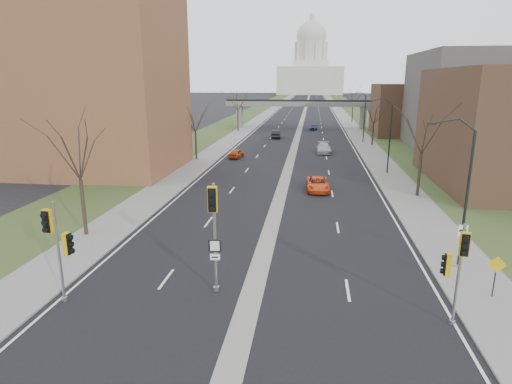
% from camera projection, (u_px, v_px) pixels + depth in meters
% --- Properties ---
extents(ground, '(700.00, 700.00, 0.00)m').
position_uv_depth(ground, '(249.00, 303.00, 21.40)').
color(ground, black).
rests_on(ground, ground).
extents(road_surface, '(20.00, 600.00, 0.01)m').
position_uv_depth(road_surface, '(305.00, 108.00, 165.21)').
color(road_surface, black).
rests_on(road_surface, ground).
extents(median_strip, '(1.20, 600.00, 0.02)m').
position_uv_depth(median_strip, '(305.00, 108.00, 165.21)').
color(median_strip, gray).
rests_on(median_strip, ground).
extents(sidewalk_right, '(4.00, 600.00, 0.12)m').
position_uv_depth(sidewalk_right, '(337.00, 109.00, 163.69)').
color(sidewalk_right, gray).
rests_on(sidewalk_right, ground).
extents(sidewalk_left, '(4.00, 600.00, 0.12)m').
position_uv_depth(sidewalk_left, '(275.00, 108.00, 166.70)').
color(sidewalk_left, gray).
rests_on(sidewalk_left, ground).
extents(grass_verge_right, '(8.00, 600.00, 0.10)m').
position_uv_depth(grass_verge_right, '(353.00, 109.00, 162.93)').
color(grass_verge_right, '#324A22').
rests_on(grass_verge_right, ground).
extents(grass_verge_left, '(8.00, 600.00, 0.10)m').
position_uv_depth(grass_verge_left, '(259.00, 108.00, 167.46)').
color(grass_verge_left, '#324A22').
rests_on(grass_verge_left, ground).
extents(apartment_building, '(25.00, 16.00, 22.00)m').
position_uv_depth(apartment_building, '(69.00, 78.00, 50.63)').
color(apartment_building, brown).
rests_on(apartment_building, ground).
extents(commercial_block_mid, '(18.00, 22.00, 15.00)m').
position_uv_depth(commercial_block_mid, '(478.00, 102.00, 65.82)').
color(commercial_block_mid, '#52514B').
rests_on(commercial_block_mid, ground).
extents(commercial_block_far, '(14.00, 14.00, 10.00)m').
position_uv_depth(commercial_block_far, '(410.00, 110.00, 84.47)').
color(commercial_block_far, '#523626').
rests_on(commercial_block_far, ground).
extents(pedestrian_bridge, '(34.00, 3.00, 6.45)m').
position_uv_depth(pedestrian_bridge, '(300.00, 107.00, 96.86)').
color(pedestrian_bridge, slate).
rests_on(pedestrian_bridge, ground).
extents(capitol, '(48.00, 42.00, 55.75)m').
position_uv_depth(capitol, '(310.00, 69.00, 323.46)').
color(capitol, beige).
rests_on(capitol, ground).
extents(streetlight_near, '(2.61, 0.20, 8.70)m').
position_uv_depth(streetlight_near, '(458.00, 151.00, 24.00)').
color(streetlight_near, black).
rests_on(streetlight_near, sidewalk_right).
extents(streetlight_mid, '(2.61, 0.20, 8.70)m').
position_uv_depth(streetlight_mid, '(384.00, 115.00, 48.92)').
color(streetlight_mid, black).
rests_on(streetlight_mid, sidewalk_right).
extents(streetlight_far, '(2.61, 0.20, 8.70)m').
position_uv_depth(streetlight_far, '(361.00, 103.00, 73.85)').
color(streetlight_far, black).
rests_on(streetlight_far, sidewalk_right).
extents(tree_left_a, '(7.20, 7.20, 9.40)m').
position_uv_depth(tree_left_a, '(77.00, 144.00, 29.01)').
color(tree_left_a, '#382B21').
rests_on(tree_left_a, sidewalk_left).
extents(tree_left_b, '(6.75, 6.75, 8.81)m').
position_uv_depth(tree_left_b, '(195.00, 115.00, 57.88)').
color(tree_left_b, '#382B21').
rests_on(tree_left_b, sidewalk_left).
extents(tree_left_c, '(7.65, 7.65, 9.99)m').
position_uv_depth(tree_left_c, '(238.00, 98.00, 90.27)').
color(tree_left_c, '#382B21').
rests_on(tree_left_c, sidewalk_left).
extents(tree_right_a, '(7.20, 7.20, 9.40)m').
position_uv_depth(tree_right_a, '(424.00, 127.00, 39.16)').
color(tree_right_a, '#382B21').
rests_on(tree_right_a, sidewalk_right).
extents(tree_right_b, '(6.30, 6.30, 8.22)m').
position_uv_depth(tree_right_b, '(374.00, 111.00, 71.01)').
color(tree_right_b, '#382B21').
rests_on(tree_right_b, sidewalk_right).
extents(tree_right_c, '(7.65, 7.65, 9.99)m').
position_uv_depth(tree_right_c, '(353.00, 95.00, 109.05)').
color(tree_right_c, '#382B21').
rests_on(tree_right_c, sidewalk_right).
extents(signal_pole_left, '(0.96, 0.91, 5.22)m').
position_uv_depth(signal_pole_left, '(58.00, 239.00, 20.57)').
color(signal_pole_left, gray).
rests_on(signal_pole_left, ground).
extents(signal_pole_median, '(0.68, 0.97, 5.87)m').
position_uv_depth(signal_pole_median, '(214.00, 219.00, 21.34)').
color(signal_pole_median, gray).
rests_on(signal_pole_median, ground).
extents(signal_pole_right, '(0.82, 0.97, 4.83)m').
position_uv_depth(signal_pole_right, '(456.00, 261.00, 18.65)').
color(signal_pole_right, gray).
rests_on(signal_pole_right, ground).
extents(speed_limit_sign, '(0.54, 0.06, 2.52)m').
position_uv_depth(speed_limit_sign, '(462.00, 237.00, 25.14)').
color(speed_limit_sign, black).
rests_on(speed_limit_sign, sidewalk_right).
extents(warning_sign, '(0.85, 0.24, 2.22)m').
position_uv_depth(warning_sign, '(496.00, 271.00, 21.46)').
color(warning_sign, black).
rests_on(warning_sign, sidewalk_right).
extents(car_left_near, '(1.94, 3.89, 1.27)m').
position_uv_depth(car_left_near, '(236.00, 153.00, 60.99)').
color(car_left_near, '#AA3A13').
rests_on(car_left_near, ground).
extents(car_left_far, '(1.81, 4.71, 1.53)m').
position_uv_depth(car_left_far, '(276.00, 134.00, 81.73)').
color(car_left_far, black).
rests_on(car_left_far, ground).
extents(car_right_near, '(2.43, 4.91, 1.34)m').
position_uv_depth(car_right_near, '(318.00, 184.00, 43.00)').
color(car_right_near, '#DA4517').
rests_on(car_right_near, ground).
extents(car_right_mid, '(2.21, 5.16, 1.48)m').
position_uv_depth(car_right_mid, '(324.00, 148.00, 65.07)').
color(car_right_mid, '#B6B4BC').
rests_on(car_right_mid, ground).
extents(car_right_far, '(1.96, 3.86, 1.26)m').
position_uv_depth(car_right_far, '(313.00, 127.00, 94.92)').
color(car_right_far, navy).
rests_on(car_right_far, ground).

